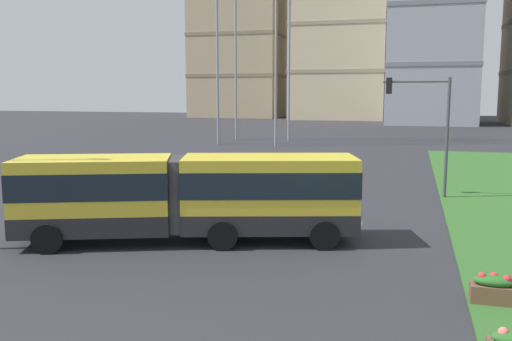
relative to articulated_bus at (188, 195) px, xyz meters
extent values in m
cube|color=yellow|center=(2.70, 0.90, 0.07)|extent=(6.46, 4.09, 2.55)
cube|color=#262628|center=(2.70, 0.90, -0.85)|extent=(6.49, 4.11, 0.70)
cube|color=#19232D|center=(2.70, 0.90, 0.50)|extent=(6.51, 4.14, 0.90)
cube|color=yellow|center=(-3.08, -1.05, 0.07)|extent=(5.75, 4.19, 2.55)
cube|color=#262628|center=(-3.08, -1.05, -0.85)|extent=(5.78, 4.21, 0.70)
cube|color=#19232D|center=(-3.08, -1.05, 0.50)|extent=(5.80, 4.24, 0.90)
cylinder|color=#383838|center=(-0.18, 0.05, 0.07)|extent=(2.40, 2.40, 2.45)
cylinder|color=black|center=(4.07, 2.60, -1.15)|extent=(1.04, 0.55, 1.00)
cylinder|color=black|center=(4.78, 0.20, -1.15)|extent=(1.04, 0.55, 1.00)
cylinder|color=black|center=(0.81, 1.65, -1.15)|extent=(1.04, 0.55, 1.00)
cylinder|color=black|center=(1.51, -0.75, -1.15)|extent=(1.04, 0.55, 1.00)
cylinder|color=black|center=(-4.74, -0.35, -1.15)|extent=(1.03, 0.62, 1.00)
cylinder|color=black|center=(-3.85, -2.68, -1.15)|extent=(1.03, 0.62, 1.00)
sphere|color=#F9EFC6|center=(5.34, 2.61, -0.85)|extent=(0.24, 0.24, 0.24)
sphere|color=#F9EFC6|center=(5.85, 0.88, -0.85)|extent=(0.24, 0.24, 0.24)
sphere|color=#EF7566|center=(9.26, -6.88, -0.93)|extent=(0.20, 0.20, 0.20)
cube|color=brown|center=(9.54, -3.52, -1.35)|extent=(1.10, 0.56, 0.44)
ellipsoid|color=#2D6B28|center=(9.54, -3.52, -1.03)|extent=(0.99, 0.50, 0.28)
sphere|color=red|center=(9.26, -3.52, -0.93)|extent=(0.20, 0.20, 0.20)
sphere|color=red|center=(9.54, -3.44, -0.93)|extent=(0.20, 0.20, 0.20)
sphere|color=red|center=(9.82, -3.58, -0.93)|extent=(0.20, 0.20, 0.20)
cylinder|color=#474C51|center=(9.14, 10.86, 1.32)|extent=(0.16, 0.16, 5.95)
cylinder|color=#474C51|center=(7.56, 10.86, 4.10)|extent=(3.15, 0.10, 0.10)
cube|color=black|center=(6.29, 10.86, 3.90)|extent=(0.28, 0.28, 0.80)
sphere|color=red|center=(6.29, 10.86, 4.15)|extent=(0.16, 0.16, 0.16)
sphere|color=yellow|center=(6.29, 10.86, 3.89)|extent=(0.16, 0.16, 0.16)
sphere|color=green|center=(6.29, 10.86, 3.63)|extent=(0.16, 0.16, 0.16)
cube|color=#85765B|center=(-29.05, 100.58, 7.13)|extent=(18.81, 19.00, 0.70)
cube|color=#85765B|center=(-29.05, 100.58, 15.57)|extent=(18.81, 19.00, 0.70)
cube|color=beige|center=(-6.72, 95.83, 20.52)|extent=(18.14, 18.02, 44.34)
cube|color=#9C8D6E|center=(-6.72, 95.83, 7.57)|extent=(18.34, 18.22, 0.70)
cube|color=#9C8D6E|center=(-6.72, 95.83, 16.43)|extent=(18.34, 18.22, 0.70)
cube|color=gray|center=(10.27, 81.61, 7.97)|extent=(14.51, 17.27, 0.70)
cube|color=gray|center=(10.27, 81.61, 17.24)|extent=(14.51, 17.27, 0.70)
camera|label=1|loc=(7.43, -17.72, 3.56)|focal=38.87mm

